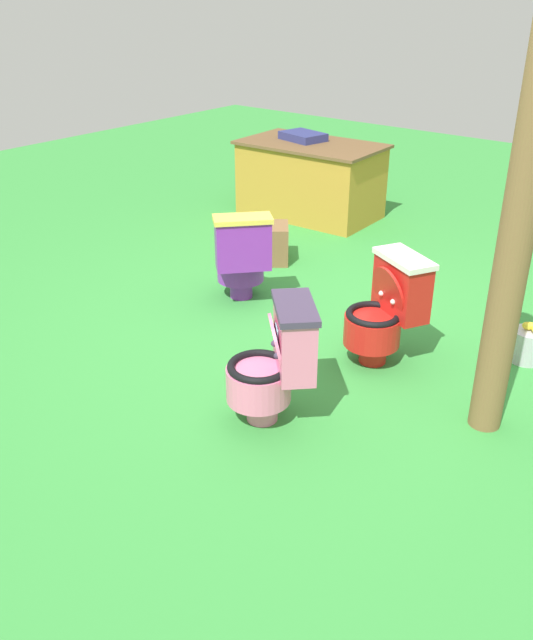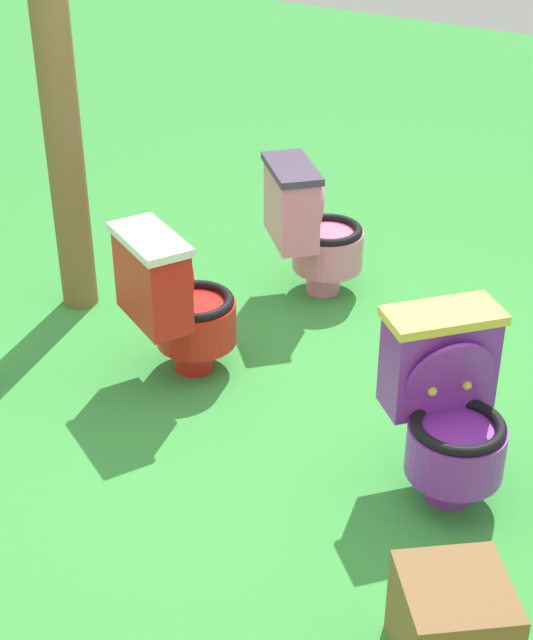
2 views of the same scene
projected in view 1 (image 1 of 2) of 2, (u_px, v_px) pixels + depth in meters
name	position (u px, v px, depth m)	size (l,w,h in m)	color
ground	(324.00, 328.00, 4.97)	(14.00, 14.00, 0.00)	green
toilet_purple	(242.00, 256.00, 5.23)	(0.63, 0.63, 0.73)	purple
toilet_red	(386.00, 309.00, 4.40)	(0.59, 0.62, 0.73)	red
toilet_pink	(275.00, 362.00, 3.79)	(0.63, 0.63, 0.73)	pink
vendor_table	(310.00, 179.00, 7.18)	(1.50, 0.92, 0.85)	#B7842D
wooden_post	(515.00, 246.00, 3.42)	(0.18, 0.18, 2.17)	brown
small_crate	(269.00, 243.00, 6.08)	(0.33, 0.34, 0.34)	brown
lemon_bucket	(528.00, 345.00, 4.50)	(0.22, 0.22, 0.28)	#B7B7BF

